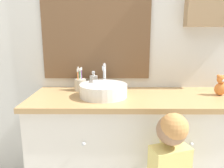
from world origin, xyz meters
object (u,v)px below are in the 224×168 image
(toothbrush_holder, at_px, (80,84))
(sink_basin, at_px, (104,90))
(soap_dispenser, at_px, (94,82))
(teddy_bear, at_px, (221,86))

(toothbrush_holder, bearing_deg, sink_basin, -40.74)
(toothbrush_holder, relative_size, soap_dispenser, 1.27)
(sink_basin, relative_size, soap_dispenser, 2.66)
(sink_basin, height_order, teddy_bear, sink_basin)
(sink_basin, bearing_deg, teddy_bear, 2.04)
(soap_dispenser, bearing_deg, toothbrush_holder, -154.13)
(teddy_bear, bearing_deg, sink_basin, -177.96)
(teddy_bear, bearing_deg, toothbrush_holder, 172.59)
(soap_dispenser, xyz_separation_m, teddy_bear, (0.93, -0.18, 0.01))
(toothbrush_holder, height_order, teddy_bear, toothbrush_holder)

